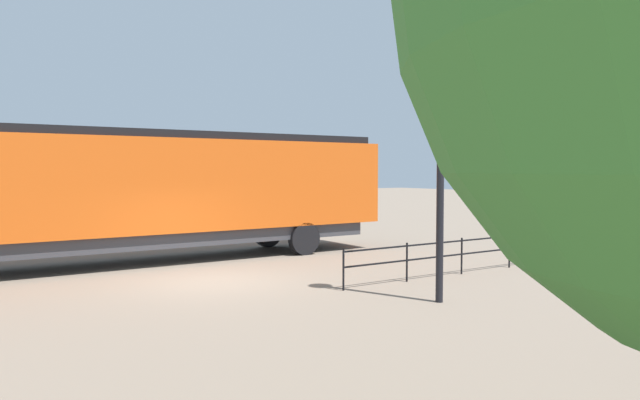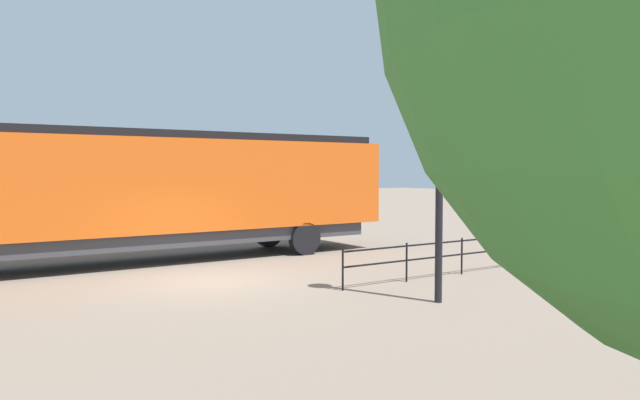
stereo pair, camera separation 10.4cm
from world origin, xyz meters
name	(u,v)px [view 1 (the left image)]	position (x,y,z in m)	size (l,w,h in m)	color
ground_plane	(212,282)	(0.00, 0.00, 0.00)	(120.00, 120.00, 0.00)	#756656
locomotive	(148,189)	(-4.12, -0.29, 2.28)	(2.84, 17.21, 4.06)	#D15114
lamp_post	(441,74)	(4.96, 3.11, 4.91)	(0.57, 0.57, 6.71)	black
platform_fence	(462,250)	(2.79, 6.17, 0.66)	(0.05, 8.13, 1.01)	black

